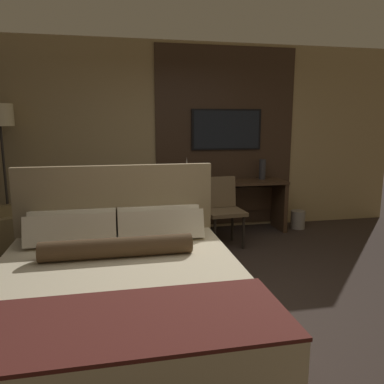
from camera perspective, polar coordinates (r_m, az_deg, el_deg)
name	(u,v)px	position (r m, az deg, el deg)	size (l,w,h in m)	color
ground_plane	(223,307)	(3.55, 4.70, -17.07)	(16.00, 16.00, 0.00)	#332823
wall_back_tv_panel	(183,138)	(5.70, -1.46, 8.16)	(7.20, 0.09, 2.80)	tan
bed	(119,291)	(3.13, -11.06, -14.57)	(1.98, 2.27, 1.22)	#33281E
desk	(230,198)	(5.68, 5.74, -0.86)	(1.65, 0.54, 0.78)	#422D1E
tv	(227,130)	(5.77, 5.28, 9.45)	(1.09, 0.04, 0.61)	black
desk_chair	(222,204)	(5.06, 4.59, -1.90)	(0.53, 0.53, 0.91)	brown
floor_lamp	(0,127)	(5.43, -27.17, 8.79)	(0.34, 0.34, 1.87)	#282623
vase_tall	(187,169)	(5.51, -0.80, 3.48)	(0.09, 0.09, 0.36)	silver
vase_short	(262,169)	(5.84, 10.67, 3.42)	(0.10, 0.10, 0.31)	#333338
book	(207,181)	(5.54, 2.27, 1.76)	(0.23, 0.17, 0.03)	navy
waste_bin	(298,219)	(6.11, 15.83, -4.05)	(0.22, 0.22, 0.28)	gray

